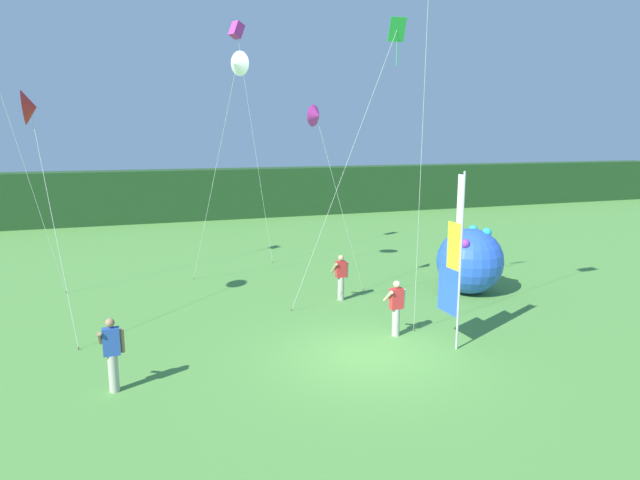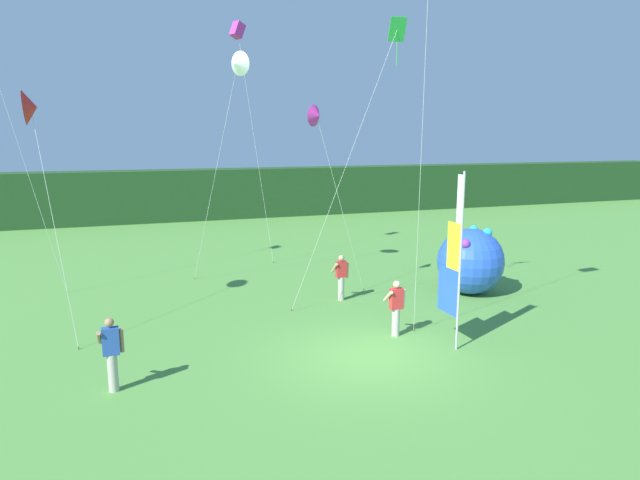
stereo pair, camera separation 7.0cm
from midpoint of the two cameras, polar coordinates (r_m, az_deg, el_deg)
The scene contains 12 objects.
ground_plane at distance 14.65m, azimuth 4.98°, elevation -11.91°, with size 120.00×120.00×0.00m, color #518E3D.
distant_treeline at distance 39.11m, azimuth -11.09°, elevation 4.71°, with size 80.00×2.40×3.41m, color #1E421E.
banner_flag at distance 15.07m, azimuth 13.79°, elevation -2.44°, with size 0.06×1.03×4.75m.
person_near_banner at distance 19.13m, azimuth 2.31°, elevation -3.76°, with size 0.55×0.48×1.60m.
person_mid_field at distance 15.88m, azimuth 7.99°, elevation -6.85°, with size 0.55×0.48×1.62m.
person_far_left at distance 13.25m, azimuth -20.61°, elevation -10.83°, with size 0.55×0.48×1.70m.
inflatable_balloon at distance 20.58m, azimuth 15.40°, elevation -2.13°, with size 2.38×2.38×2.43m.
kite_white_delta_2 at distance 20.52m, azimuth -8.45°, elevation 17.55°, with size 2.02×2.32×8.58m.
kite_magenta_box_3 at distance 24.58m, azimuth -8.41°, elevation 20.49°, with size 1.70×0.63×10.30m.
kite_red_delta_4 at distance 17.54m, azimuth -27.63°, elevation 12.01°, with size 1.12×2.58×6.89m.
kite_green_diamond_5 at distance 17.53m, azimuth 7.15°, elevation 18.37°, with size 3.32×1.31×9.08m.
kite_magenta_delta_6 at distance 18.56m, azimuth -0.22°, elevation 12.63°, with size 2.41×0.89×6.65m.
Camera 2 is at (-5.63, -12.30, 5.60)m, focal length 30.95 mm.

